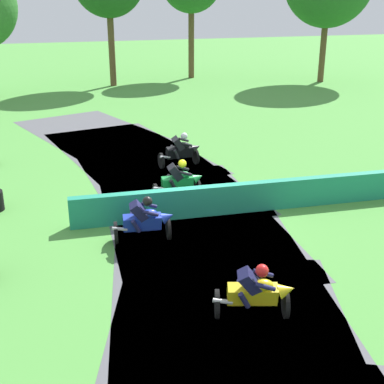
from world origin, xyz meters
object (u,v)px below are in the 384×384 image
(motorcycle_lead_yellow, at_px, (256,292))
(motorcycle_trailing_green, at_px, (180,181))
(motorcycle_fourth_black, at_px, (181,150))
(motorcycle_chase_blue, at_px, (145,220))

(motorcycle_lead_yellow, distance_m, motorcycle_trailing_green, 6.74)
(motorcycle_trailing_green, bearing_deg, motorcycle_fourth_black, 73.57)
(motorcycle_chase_blue, xyz_separation_m, motorcycle_trailing_green, (1.67, 2.65, 0.01))
(motorcycle_fourth_black, bearing_deg, motorcycle_chase_blue, -114.00)
(motorcycle_chase_blue, height_order, motorcycle_fourth_black, motorcycle_fourth_black)
(motorcycle_chase_blue, distance_m, motorcycle_fourth_black, 6.50)
(motorcycle_lead_yellow, relative_size, motorcycle_fourth_black, 1.00)
(motorcycle_lead_yellow, bearing_deg, motorcycle_trailing_green, 87.70)
(motorcycle_chase_blue, relative_size, motorcycle_trailing_green, 1.01)
(motorcycle_trailing_green, relative_size, motorcycle_fourth_black, 1.00)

